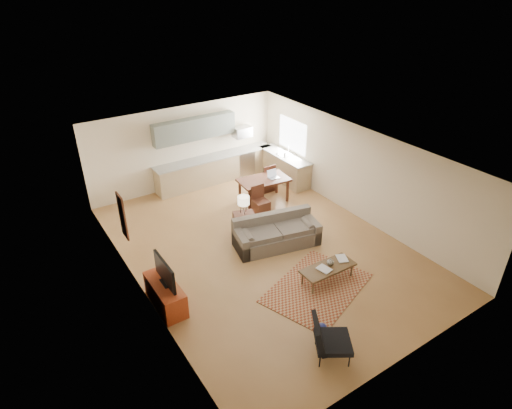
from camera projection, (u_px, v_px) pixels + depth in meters
room at (263, 202)px, 10.63m from camera, size 9.00×9.00×9.00m
kitchen_counter_back at (216, 169)px, 14.55m from camera, size 4.26×0.64×0.92m
kitchen_counter_right at (284, 167)px, 14.66m from camera, size 0.64×2.26×0.92m
kitchen_range at (243, 162)px, 15.08m from camera, size 0.62×0.62×0.90m
kitchen_microwave at (242, 132)px, 14.55m from camera, size 0.62×0.40×0.35m
upper_cabinets at (195, 129)px, 13.64m from camera, size 2.80×0.34×0.70m
window_right at (292, 135)px, 14.27m from camera, size 0.02×1.40×1.05m
wall_art_left at (123, 216)px, 9.65m from camera, size 0.06×0.42×1.10m
triptych at (182, 136)px, 13.65m from camera, size 1.70×0.04×0.50m
rug at (317, 288)px, 9.85m from camera, size 2.86×2.42×0.02m
sofa at (277, 232)px, 11.19m from camera, size 2.47×1.48×0.80m
coffee_table at (327, 274)px, 10.00m from camera, size 1.35×0.55×0.40m
book_a at (321, 271)px, 9.73m from camera, size 0.35×0.41×0.03m
book_b at (337, 259)px, 10.15m from camera, size 0.49×0.51×0.02m
vase at (330, 261)px, 9.95m from camera, size 0.23×0.23×0.17m
armchair at (333, 339)px, 7.95m from camera, size 1.05×1.05×0.87m
tv_credenza at (165, 294)px, 9.22m from camera, size 0.49×1.28×0.59m
tv at (165, 272)px, 8.96m from camera, size 0.10×0.98×0.59m
console_table at (244, 223)px, 11.71m from camera, size 0.65×0.53×0.65m
table_lamp at (244, 205)px, 11.42m from camera, size 0.39×0.39×0.52m
dining_table at (264, 190)px, 13.29m from camera, size 1.61×1.02×0.78m
dining_chair_near at (261, 201)px, 12.55m from camera, size 0.45×0.47×0.91m
dining_chair_far at (266, 177)px, 13.95m from camera, size 0.46×0.48×0.94m
laptop at (274, 174)px, 13.11m from camera, size 0.33×0.25×0.25m
soap_bottle at (285, 154)px, 14.22m from camera, size 0.12×0.12×0.19m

